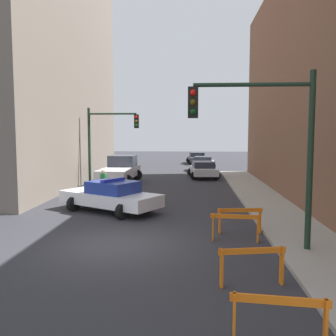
% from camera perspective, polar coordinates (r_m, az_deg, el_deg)
% --- Properties ---
extents(ground_plane, '(120.00, 120.00, 0.00)m').
position_cam_1_polar(ground_plane, '(12.25, -8.32, -11.47)').
color(ground_plane, '#2D2D33').
extents(sidewalk_right, '(2.40, 44.00, 0.12)m').
position_cam_1_polar(sidewalk_right, '(12.55, 21.19, -11.09)').
color(sidewalk_right, '#9E998E').
rests_on(sidewalk_right, ground_plane).
extents(traffic_light_near, '(3.64, 0.35, 5.20)m').
position_cam_1_polar(traffic_light_near, '(11.27, 15.27, 5.14)').
color(traffic_light_near, black).
rests_on(traffic_light_near, sidewalk_right).
extents(traffic_light_far, '(3.44, 0.35, 5.20)m').
position_cam_1_polar(traffic_light_far, '(25.35, -9.53, 4.98)').
color(traffic_light_far, black).
rests_on(traffic_light_far, ground_plane).
extents(police_car, '(4.99, 3.99, 1.52)m').
position_cam_1_polar(police_car, '(16.98, -8.70, -4.23)').
color(police_car, white).
rests_on(police_car, ground_plane).
extents(white_truck, '(2.83, 5.50, 1.90)m').
position_cam_1_polar(white_truck, '(26.78, -7.32, -0.31)').
color(white_truck, silver).
rests_on(white_truck, ground_plane).
extents(parked_car_near, '(2.56, 4.46, 1.31)m').
position_cam_1_polar(parked_car_near, '(29.58, 5.38, -0.21)').
color(parked_car_near, silver).
rests_on(parked_car_near, ground_plane).
extents(parked_car_mid, '(2.55, 4.46, 1.31)m').
position_cam_1_polar(parked_car_mid, '(35.69, 5.40, 0.75)').
color(parked_car_mid, silver).
rests_on(parked_car_mid, ground_plane).
extents(parked_car_far, '(2.50, 4.43, 1.31)m').
position_cam_1_polar(parked_car_far, '(43.19, 4.39, 1.56)').
color(parked_car_far, '#474C51').
rests_on(parked_car_far, ground_plane).
extents(pedestrian_crossing, '(0.49, 0.49, 1.66)m').
position_cam_1_polar(pedestrian_crossing, '(19.68, -9.77, -2.52)').
color(pedestrian_crossing, '#474C66').
rests_on(pedestrian_crossing, ground_plane).
extents(barrier_front, '(1.60, 0.33, 0.90)m').
position_cam_1_polar(barrier_front, '(6.77, 16.58, -20.43)').
color(barrier_front, orange).
rests_on(barrier_front, ground_plane).
extents(barrier_mid, '(1.58, 0.43, 0.90)m').
position_cam_1_polar(barrier_mid, '(9.10, 12.69, -13.49)').
color(barrier_mid, orange).
rests_on(barrier_mid, ground_plane).
extents(barrier_back, '(1.60, 0.30, 0.90)m').
position_cam_1_polar(barrier_back, '(12.49, 10.20, -8.25)').
color(barrier_back, orange).
rests_on(barrier_back, ground_plane).
extents(barrier_corner, '(1.59, 0.34, 0.90)m').
position_cam_1_polar(barrier_corner, '(13.50, 10.91, -7.23)').
color(barrier_corner, orange).
rests_on(barrier_corner, ground_plane).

